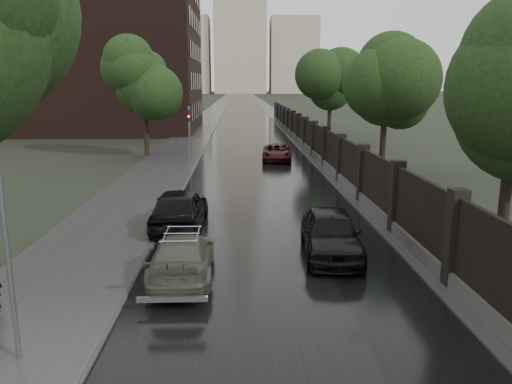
% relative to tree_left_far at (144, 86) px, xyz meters
% --- Properties ---
extents(road, '(8.00, 420.00, 0.02)m').
position_rel_tree_left_far_xyz_m(road, '(8.00, 160.00, -5.23)').
color(road, black).
rests_on(road, ground).
extents(sidewalk_left, '(4.00, 420.00, 0.16)m').
position_rel_tree_left_far_xyz_m(sidewalk_left, '(2.00, 160.00, -5.16)').
color(sidewalk_left, '#2D2D2D').
rests_on(sidewalk_left, ground).
extents(verge_right, '(3.00, 420.00, 0.08)m').
position_rel_tree_left_far_xyz_m(verge_right, '(13.50, 160.00, -5.20)').
color(verge_right, '#2D2D2D').
rests_on(verge_right, ground).
extents(fence_right, '(0.45, 75.72, 2.70)m').
position_rel_tree_left_far_xyz_m(fence_right, '(12.60, 2.01, -4.23)').
color(fence_right, '#383533').
rests_on(fence_right, ground).
extents(tree_left_far, '(4.25, 4.25, 7.39)m').
position_rel_tree_left_far_xyz_m(tree_left_far, '(0.00, 0.00, 0.00)').
color(tree_left_far, black).
rests_on(tree_left_far, ground).
extents(tree_right_b, '(4.08, 4.08, 7.01)m').
position_rel_tree_left_far_xyz_m(tree_right_b, '(15.50, -8.00, -0.29)').
color(tree_right_b, black).
rests_on(tree_right_b, ground).
extents(tree_right_c, '(4.08, 4.08, 7.01)m').
position_rel_tree_left_far_xyz_m(tree_right_c, '(15.50, 10.00, -0.29)').
color(tree_right_c, black).
rests_on(tree_right_c, ground).
extents(lamp_post, '(0.25, 0.12, 5.11)m').
position_rel_tree_left_far_xyz_m(lamp_post, '(2.60, -28.50, -2.57)').
color(lamp_post, '#59595E').
rests_on(lamp_post, ground).
extents(traffic_light, '(0.16, 0.32, 4.00)m').
position_rel_tree_left_far_xyz_m(traffic_light, '(3.70, -5.01, -2.84)').
color(traffic_light, '#59595E').
rests_on(traffic_light, ground).
extents(brick_building, '(24.00, 18.00, 20.00)m').
position_rel_tree_left_far_xyz_m(brick_building, '(-10.00, 22.00, 4.76)').
color(brick_building, black).
rests_on(brick_building, ground).
extents(stalinist_tower, '(92.00, 30.00, 159.00)m').
position_rel_tree_left_far_xyz_m(stalinist_tower, '(8.00, 270.00, 33.14)').
color(stalinist_tower, tan).
rests_on(stalinist_tower, ground).
extents(volga_sedan, '(1.82, 4.27, 1.23)m').
position_rel_tree_left_far_xyz_m(volga_sedan, '(5.28, -24.00, -4.63)').
color(volga_sedan, '#4D5241').
rests_on(volga_sedan, ground).
extents(hatchback_left, '(1.99, 4.68, 1.58)m').
position_rel_tree_left_far_xyz_m(hatchback_left, '(4.65, -19.11, -4.45)').
color(hatchback_left, black).
rests_on(hatchback_left, ground).
extents(car_right_near, '(2.02, 4.46, 1.49)m').
position_rel_tree_left_far_xyz_m(car_right_near, '(9.79, -22.35, -4.50)').
color(car_right_near, black).
rests_on(car_right_near, ground).
extents(car_right_far, '(2.32, 4.48, 1.21)m').
position_rel_tree_left_far_xyz_m(car_right_far, '(9.60, -2.10, -4.64)').
color(car_right_far, '#330B0B').
rests_on(car_right_far, ground).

